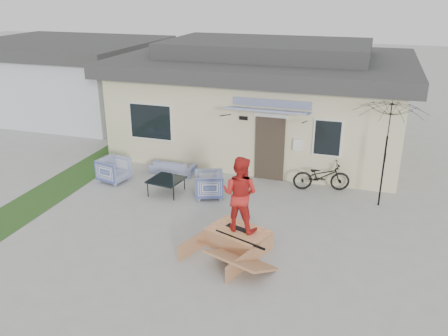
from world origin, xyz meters
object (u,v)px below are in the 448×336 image
(loveseat, at_px, (173,165))
(coffee_table, at_px, (166,186))
(patio_umbrella, at_px, (386,148))
(skater, at_px, (240,193))
(skate_ramp, at_px, (238,238))
(bicycle, at_px, (322,173))
(armchair_left, at_px, (114,169))
(armchair_right, at_px, (209,183))
(skateboard, at_px, (239,228))

(loveseat, distance_m, coffee_table, 1.67)
(patio_umbrella, relative_size, skater, 1.24)
(loveseat, height_order, coffee_table, loveseat)
(patio_umbrella, xyz_separation_m, skate_ramp, (-3.25, -3.49, -1.52))
(skate_ramp, bearing_deg, bicycle, 89.98)
(loveseat, height_order, armchair_left, armchair_left)
(armchair_right, xyz_separation_m, skater, (1.68, -2.52, 1.01))
(bicycle, height_order, patio_umbrella, patio_umbrella)
(coffee_table, relative_size, bicycle, 0.54)
(coffee_table, relative_size, skater, 0.51)
(skate_ramp, bearing_deg, patio_umbrella, 67.18)
(loveseat, distance_m, armchair_right, 2.29)
(skate_ramp, height_order, skater, skater)
(skater, bearing_deg, bicycle, -102.59)
(armchair_left, height_order, bicycle, bicycle)
(loveseat, distance_m, patio_umbrella, 6.89)
(bicycle, distance_m, patio_umbrella, 2.20)
(skate_ramp, xyz_separation_m, skater, (0.02, 0.04, 1.20))
(loveseat, height_order, bicycle, bicycle)
(armchair_left, bearing_deg, skate_ramp, -107.63)
(bicycle, bearing_deg, armchair_left, 86.83)
(coffee_table, bearing_deg, armchair_left, 169.74)
(armchair_left, relative_size, skate_ramp, 0.46)
(skateboard, distance_m, skater, 0.95)
(armchair_left, bearing_deg, loveseat, -40.23)
(coffee_table, height_order, bicycle, bicycle)
(skate_ramp, distance_m, skateboard, 0.26)
(coffee_table, height_order, skateboard, skateboard)
(coffee_table, xyz_separation_m, skateboard, (3.00, -2.34, 0.26))
(loveseat, bearing_deg, armchair_right, 141.34)
(skateboard, bearing_deg, loveseat, 151.31)
(coffee_table, xyz_separation_m, patio_umbrella, (6.24, 1.11, 1.52))
(armchair_left, xyz_separation_m, bicycle, (6.51, 1.35, 0.13))
(skateboard, bearing_deg, armchair_right, 143.52)
(armchair_left, distance_m, patio_umbrella, 8.39)
(armchair_left, bearing_deg, patio_umbrella, -73.73)
(coffee_table, distance_m, skate_ramp, 3.82)
(loveseat, height_order, skater, skater)
(coffee_table, xyz_separation_m, skate_ramp, (2.98, -2.38, -0.00))
(armchair_right, relative_size, skate_ramp, 0.46)
(coffee_table, height_order, patio_umbrella, patio_umbrella)
(coffee_table, distance_m, skateboard, 3.81)
(armchair_left, distance_m, armchair_right, 3.34)
(skateboard, bearing_deg, patio_umbrella, 66.58)
(armchair_right, bearing_deg, skateboard, 12.42)
(bicycle, relative_size, skater, 0.95)
(loveseat, height_order, armchair_right, armchair_right)
(armchair_right, relative_size, skater, 0.46)
(loveseat, relative_size, skateboard, 2.11)
(loveseat, xyz_separation_m, skater, (3.48, -3.93, 1.14))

